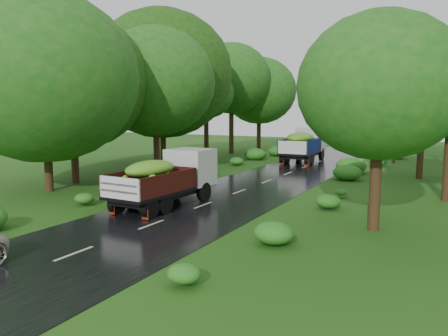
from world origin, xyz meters
The scene contains 9 objects.
ground centered at (0.00, 0.00, 0.00)m, with size 120.00×120.00×0.00m, color #15430E.
road centered at (0.00, 5.00, 0.01)m, with size 6.50×80.00×0.02m, color black.
road_lines centered at (0.00, 6.00, 0.02)m, with size 0.12×69.60×0.00m.
truck_near centered at (-1.45, 7.27, 1.45)m, with size 2.38×6.19×2.57m.
truck_far centered at (-1.18, 27.54, 1.65)m, with size 2.69×7.03×2.92m.
utility_pole centered at (5.92, 30.10, 4.09)m, with size 1.39×0.31×7.95m.
trees_left centered at (-10.04, 19.54, 6.72)m, with size 7.55×32.67×9.68m.
trees_right centered at (9.28, 21.87, 5.52)m, with size 5.61×31.90×8.23m.
shrubs centered at (0.00, 14.00, 0.35)m, with size 11.90×44.00×0.70m.
Camera 1 is at (10.46, -9.56, 4.54)m, focal length 35.00 mm.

